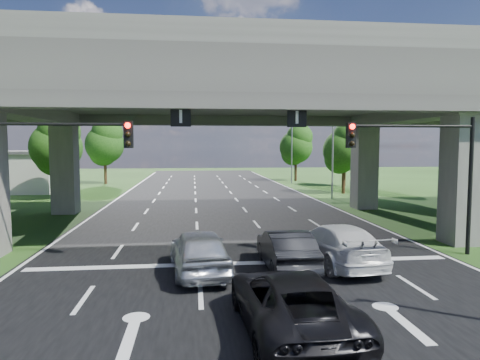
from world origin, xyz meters
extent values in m
plane|color=#213F14|center=(0.00, 0.00, 0.00)|extent=(160.00, 160.00, 0.00)
cube|color=black|center=(0.00, 10.00, 0.01)|extent=(18.00, 120.00, 0.03)
cube|color=#353330|center=(0.00, 12.00, 8.00)|extent=(80.00, 15.00, 2.00)
cube|color=#5F5D58|center=(0.00, 4.75, 9.50)|extent=(80.00, 0.50, 1.00)
cube|color=#5F5D58|center=(0.00, 19.25, 9.50)|extent=(80.00, 0.50, 1.00)
cube|color=#5F5D58|center=(-11.00, 18.00, 3.50)|extent=(1.60, 1.60, 7.00)
cube|color=#5F5D58|center=(11.00, 6.00, 3.50)|extent=(1.60, 1.60, 7.00)
cube|color=#5F5D58|center=(11.00, 18.00, 3.50)|extent=(1.60, 1.60, 7.00)
cube|color=black|center=(-2.50, 5.00, 6.00)|extent=(0.85, 0.06, 0.85)
cube|color=black|center=(2.50, 5.00, 6.00)|extent=(0.85, 0.06, 0.85)
cylinder|color=black|center=(10.00, 4.00, 3.00)|extent=(0.18, 0.18, 6.00)
cylinder|color=black|center=(7.25, 4.00, 5.60)|extent=(5.50, 0.12, 0.12)
cube|color=black|center=(4.50, 3.82, 5.20)|extent=(0.35, 0.28, 1.05)
sphere|color=#FF0C05|center=(4.50, 3.66, 5.55)|extent=(0.22, 0.22, 0.22)
cylinder|color=black|center=(-7.25, 4.00, 5.60)|extent=(5.50, 0.12, 0.12)
cube|color=black|center=(-4.50, 3.82, 5.20)|extent=(0.35, 0.28, 1.05)
sphere|color=#FF0C05|center=(-4.50, 3.66, 5.55)|extent=(0.22, 0.22, 0.22)
cylinder|color=gray|center=(10.50, 24.00, 5.00)|extent=(0.16, 0.16, 10.00)
cylinder|color=gray|center=(9.00, 24.00, 9.70)|extent=(3.00, 0.10, 0.10)
cube|color=gray|center=(7.50, 24.00, 9.60)|extent=(0.60, 0.25, 0.18)
cylinder|color=gray|center=(10.50, 40.00, 5.00)|extent=(0.16, 0.16, 10.00)
cylinder|color=gray|center=(9.00, 40.00, 9.70)|extent=(3.00, 0.10, 0.10)
cube|color=gray|center=(7.50, 40.00, 9.60)|extent=(0.60, 0.25, 0.18)
cylinder|color=black|center=(-14.00, 26.00, 1.65)|extent=(0.36, 0.36, 3.30)
sphere|color=#1D4312|center=(-14.00, 26.00, 4.65)|extent=(4.50, 4.50, 4.50)
sphere|color=#1D4312|center=(-13.60, 25.70, 6.00)|extent=(3.60, 3.60, 3.60)
sphere|color=#1D4312|center=(-14.30, 26.40, 3.75)|extent=(3.30, 3.30, 3.30)
cylinder|color=black|center=(-17.00, 34.00, 1.43)|extent=(0.36, 0.36, 2.86)
sphere|color=#1D4312|center=(-17.00, 34.00, 4.03)|extent=(3.90, 3.90, 3.90)
sphere|color=#1D4312|center=(-16.60, 33.70, 5.20)|extent=(3.12, 3.12, 3.12)
sphere|color=#1D4312|center=(-17.30, 34.40, 3.25)|extent=(2.86, 2.86, 2.86)
cylinder|color=black|center=(-13.00, 42.00, 1.76)|extent=(0.36, 0.36, 3.52)
sphere|color=#1D4312|center=(-13.00, 42.00, 4.96)|extent=(4.80, 4.80, 4.80)
sphere|color=#1D4312|center=(-12.60, 41.70, 6.40)|extent=(3.84, 3.84, 3.84)
sphere|color=#1D4312|center=(-13.30, 42.40, 4.00)|extent=(3.52, 3.52, 3.52)
cylinder|color=black|center=(13.00, 28.00, 1.54)|extent=(0.36, 0.36, 3.08)
sphere|color=#1D4312|center=(13.00, 28.00, 4.34)|extent=(4.20, 4.20, 4.20)
sphere|color=#1D4312|center=(13.40, 27.70, 5.60)|extent=(3.36, 3.36, 3.36)
sphere|color=#1D4312|center=(12.70, 28.40, 3.50)|extent=(3.08, 3.08, 3.08)
cylinder|color=black|center=(16.00, 36.00, 1.43)|extent=(0.36, 0.36, 2.86)
sphere|color=#1D4312|center=(16.00, 36.00, 4.03)|extent=(3.90, 3.90, 3.90)
sphere|color=#1D4312|center=(16.40, 35.70, 5.20)|extent=(3.12, 3.12, 3.12)
sphere|color=#1D4312|center=(15.70, 36.40, 3.25)|extent=(2.86, 2.86, 2.86)
cylinder|color=black|center=(12.00, 44.00, 1.65)|extent=(0.36, 0.36, 3.30)
sphere|color=#1D4312|center=(12.00, 44.00, 4.65)|extent=(4.50, 4.50, 4.50)
sphere|color=#1D4312|center=(12.40, 43.70, 6.00)|extent=(3.60, 3.60, 3.60)
sphere|color=#1D4312|center=(11.70, 44.40, 3.75)|extent=(3.30, 3.30, 3.30)
imported|color=silver|center=(-1.80, 2.39, 0.87)|extent=(2.47, 5.09, 1.67)
imported|color=black|center=(1.51, 2.49, 0.79)|extent=(1.62, 4.62, 1.52)
imported|color=silver|center=(3.68, 3.00, 0.83)|extent=(2.88, 5.76, 1.61)
imported|color=black|center=(0.45, -2.93, 0.80)|extent=(2.76, 5.64, 1.54)
camera|label=1|loc=(-2.00, -13.32, 4.75)|focal=32.00mm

